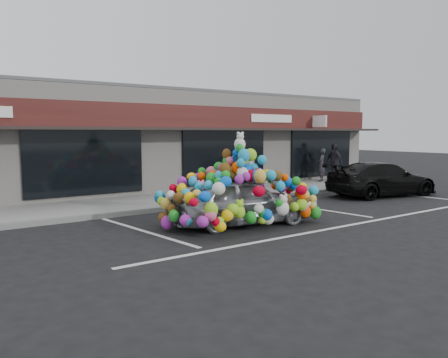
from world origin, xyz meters
TOP-DOWN VIEW (x-y plane):
  - ground at (0.00, 0.00)m, footprint 90.00×90.00m
  - shop_building at (0.00, 8.44)m, footprint 24.00×7.20m
  - sidewalk at (0.00, 4.00)m, footprint 26.00×3.00m
  - kerb at (0.00, 2.50)m, footprint 26.00×0.18m
  - parking_stripe_left at (-3.20, 0.20)m, footprint 0.73×4.37m
  - parking_stripe_mid at (2.80, 0.20)m, footprint 0.73×4.37m
  - parking_stripe_right at (8.20, 0.20)m, footprint 0.73×4.37m
  - lane_line at (2.00, -2.30)m, footprint 14.00×0.12m
  - toy_car at (-0.70, -0.53)m, footprint 2.86×4.43m
  - black_sedan at (7.19, 0.61)m, footprint 2.74×4.92m
  - pedestrian_a at (8.11, 4.65)m, footprint 0.70×0.63m
  - pedestrian_c at (8.74, 4.40)m, footprint 1.11×0.56m

SIDE VIEW (x-z plane):
  - ground at x=0.00m, z-range 0.00..0.00m
  - parking_stripe_left at x=-3.20m, z-range 0.00..0.01m
  - parking_stripe_mid at x=2.80m, z-range 0.00..0.01m
  - parking_stripe_right at x=8.20m, z-range 0.00..0.01m
  - lane_line at x=2.00m, z-range 0.00..0.01m
  - sidewalk at x=0.00m, z-range 0.00..0.15m
  - kerb at x=0.00m, z-range -0.01..0.15m
  - black_sedan at x=7.19m, z-range 0.00..1.35m
  - toy_car at x=-0.70m, z-range -0.39..2.05m
  - pedestrian_a at x=8.11m, z-range 0.15..1.76m
  - pedestrian_c at x=8.74m, z-range 0.15..1.97m
  - shop_building at x=0.00m, z-range 0.01..4.32m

